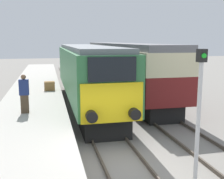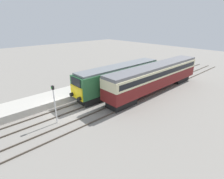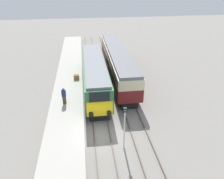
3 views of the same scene
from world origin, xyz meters
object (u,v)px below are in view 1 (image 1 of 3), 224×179
(passenger_carriage, at_px, (123,63))
(signal_post, at_px, (199,107))
(locomotive, at_px, (87,73))
(person_on_platform, at_px, (24,94))
(luggage_crate, at_px, (50,86))

(passenger_carriage, bearing_deg, signal_post, -96.72)
(locomotive, height_order, person_on_platform, locomotive)
(person_on_platform, bearing_deg, luggage_crate, 78.76)
(luggage_crate, bearing_deg, signal_post, -72.18)
(person_on_platform, xyz_separation_m, luggage_crate, (1.19, 5.98, -0.62))
(signal_post, bearing_deg, person_on_platform, 128.63)
(person_on_platform, bearing_deg, locomotive, 49.52)
(locomotive, xyz_separation_m, luggage_crate, (-2.32, 1.87, -1.05))
(passenger_carriage, xyz_separation_m, luggage_crate, (-5.72, -1.93, -1.30))
(passenger_carriage, distance_m, person_on_platform, 10.53)
(locomotive, distance_m, luggage_crate, 3.16)
(person_on_platform, xyz_separation_m, signal_post, (5.21, -6.52, 0.63))
(person_on_platform, bearing_deg, signal_post, -51.37)
(person_on_platform, relative_size, signal_post, 0.46)
(passenger_carriage, relative_size, luggage_crate, 26.01)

